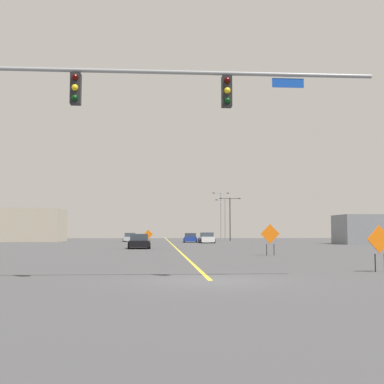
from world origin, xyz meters
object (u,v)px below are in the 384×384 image
at_px(street_lamp_near_left, 230,215).
at_px(street_lamp_far_right, 224,217).
at_px(construction_sign_median_near, 379,242).
at_px(street_lamp_far_left, 221,212).
at_px(car_white_far, 207,238).
at_px(construction_sign_right_shoulder, 270,235).
at_px(traffic_signal_assembly, 77,108).
at_px(construction_sign_left_shoulder, 148,235).
at_px(car_blue_near, 190,238).
at_px(car_silver_approaching, 130,238).
at_px(car_black_distant, 139,242).

height_order(street_lamp_near_left, street_lamp_far_right, street_lamp_far_right).
height_order(street_lamp_near_left, construction_sign_median_near, street_lamp_near_left).
relative_size(street_lamp_far_left, car_white_far, 2.11).
bearing_deg(construction_sign_right_shoulder, traffic_signal_assembly, -121.21).
bearing_deg(construction_sign_left_shoulder, traffic_signal_assembly, -91.77).
bearing_deg(car_white_far, street_lamp_far_left, 78.07).
xyz_separation_m(traffic_signal_assembly, car_white_far, (9.53, 53.73, -5.01)).
xyz_separation_m(traffic_signal_assembly, construction_sign_left_shoulder, (1.43, 46.39, -4.54)).
bearing_deg(car_blue_near, car_white_far, -65.08).
bearing_deg(car_white_far, construction_sign_right_shoulder, -88.80).
distance_m(car_blue_near, car_silver_approaching, 11.03).
height_order(car_black_distant, car_silver_approaching, car_silver_approaching).
xyz_separation_m(construction_sign_left_shoulder, construction_sign_right_shoulder, (8.87, -29.39, 0.19)).
xyz_separation_m(traffic_signal_assembly, street_lamp_far_right, (14.72, 73.63, -1.53)).
distance_m(construction_sign_right_shoulder, car_white_far, 36.75).
xyz_separation_m(street_lamp_far_right, street_lamp_far_left, (-0.13, 4.01, 1.12)).
distance_m(construction_sign_left_shoulder, car_silver_approaching, 17.95).
height_order(construction_sign_left_shoulder, car_blue_near, construction_sign_left_shoulder).
relative_size(construction_sign_left_shoulder, car_silver_approaching, 0.45).
xyz_separation_m(street_lamp_near_left, car_black_distant, (-14.20, -37.37, -3.86)).
xyz_separation_m(street_lamp_far_right, construction_sign_left_shoulder, (-13.28, -27.24, -3.01)).
distance_m(street_lamp_near_left, construction_sign_right_shoulder, 52.12).
xyz_separation_m(street_lamp_near_left, car_white_far, (-5.52, -15.08, -3.80)).
height_order(traffic_signal_assembly, construction_sign_left_shoulder, traffic_signal_assembly).
height_order(car_blue_near, car_silver_approaching, car_silver_approaching).
bearing_deg(street_lamp_far_left, car_blue_near, -109.91).
xyz_separation_m(construction_sign_median_near, car_white_far, (-2.06, 50.66, -0.50)).
bearing_deg(street_lamp_far_left, construction_sign_median_near, -92.30).
xyz_separation_m(street_lamp_far_right, car_white_far, (-5.18, -19.90, -3.48)).
xyz_separation_m(street_lamp_far_right, car_blue_near, (-7.21, -15.53, -3.51)).
bearing_deg(car_black_distant, construction_sign_median_near, -69.27).
xyz_separation_m(traffic_signal_assembly, construction_sign_right_shoulder, (10.30, 17.00, -4.35)).
xyz_separation_m(traffic_signal_assembly, car_black_distant, (0.85, 31.44, -5.07)).
relative_size(street_lamp_far_right, car_white_far, 1.74).
height_order(construction_sign_median_near, car_blue_near, construction_sign_median_near).
bearing_deg(street_lamp_far_right, construction_sign_right_shoulder, -94.46).
height_order(street_lamp_far_right, car_black_distant, street_lamp_far_right).
xyz_separation_m(street_lamp_near_left, construction_sign_median_near, (-3.46, -65.73, -3.31)).
distance_m(construction_sign_left_shoulder, construction_sign_median_near, 44.49).
bearing_deg(car_silver_approaching, street_lamp_near_left, 15.81).
bearing_deg(car_black_distant, street_lamp_near_left, 69.19).
relative_size(street_lamp_far_left, car_blue_near, 2.28).
bearing_deg(street_lamp_near_left, street_lamp_far_right, 94.02).
bearing_deg(construction_sign_median_near, street_lamp_near_left, 86.99).
relative_size(street_lamp_near_left, construction_sign_right_shoulder, 3.52).
distance_m(traffic_signal_assembly, car_black_distant, 31.86).
height_order(construction_sign_left_shoulder, construction_sign_right_shoulder, construction_sign_right_shoulder).
height_order(construction_sign_right_shoulder, car_white_far, construction_sign_right_shoulder).
bearing_deg(construction_sign_median_near, car_silver_approaching, 102.38).
relative_size(construction_sign_left_shoulder, car_blue_near, 0.46).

